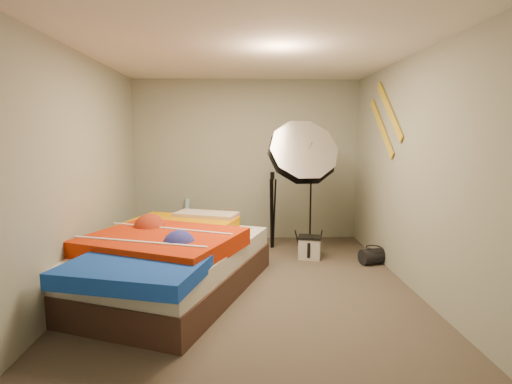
{
  "coord_description": "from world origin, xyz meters",
  "views": [
    {
      "loc": [
        -0.08,
        -4.29,
        1.64
      ],
      "look_at": [
        0.1,
        0.6,
        0.95
      ],
      "focal_mm": 28.0,
      "sensor_mm": 36.0,
      "label": 1
    }
  ],
  "objects_px": {
    "photo_umbrella": "(302,155)",
    "wrapping_roll": "(186,220)",
    "tote_bag": "(223,228)",
    "camera_tripod": "(272,205)",
    "duffel_bag": "(373,256)",
    "camera_case": "(310,248)",
    "bed": "(168,260)"
  },
  "relations": [
    {
      "from": "photo_umbrella",
      "to": "wrapping_roll",
      "type": "bearing_deg",
      "value": 149.0
    },
    {
      "from": "tote_bag",
      "to": "photo_umbrella",
      "type": "xyz_separation_m",
      "value": [
        1.08,
        -1.0,
        1.21
      ]
    },
    {
      "from": "wrapping_roll",
      "to": "camera_tripod",
      "type": "relative_size",
      "value": 0.59
    },
    {
      "from": "duffel_bag",
      "to": "camera_tripod",
      "type": "relative_size",
      "value": 0.29
    },
    {
      "from": "tote_bag",
      "to": "duffel_bag",
      "type": "bearing_deg",
      "value": -32.48
    },
    {
      "from": "tote_bag",
      "to": "camera_tripod",
      "type": "height_order",
      "value": "camera_tripod"
    },
    {
      "from": "photo_umbrella",
      "to": "camera_tripod",
      "type": "height_order",
      "value": "photo_umbrella"
    },
    {
      "from": "tote_bag",
      "to": "camera_case",
      "type": "xyz_separation_m",
      "value": [
        1.2,
        -1.02,
        -0.04
      ]
    },
    {
      "from": "duffel_bag",
      "to": "bed",
      "type": "xyz_separation_m",
      "value": [
        -2.48,
        -0.78,
        0.23
      ]
    },
    {
      "from": "tote_bag",
      "to": "photo_umbrella",
      "type": "height_order",
      "value": "photo_umbrella"
    },
    {
      "from": "camera_case",
      "to": "bed",
      "type": "relative_size",
      "value": 0.1
    },
    {
      "from": "tote_bag",
      "to": "wrapping_roll",
      "type": "bearing_deg",
      "value": -179.69
    },
    {
      "from": "camera_case",
      "to": "photo_umbrella",
      "type": "relative_size",
      "value": 0.15
    },
    {
      "from": "tote_bag",
      "to": "photo_umbrella",
      "type": "bearing_deg",
      "value": -42.52
    },
    {
      "from": "camera_case",
      "to": "photo_umbrella",
      "type": "height_order",
      "value": "photo_umbrella"
    },
    {
      "from": "bed",
      "to": "camera_case",
      "type": "bearing_deg",
      "value": 31.34
    },
    {
      "from": "tote_bag",
      "to": "camera_case",
      "type": "distance_m",
      "value": 1.58
    },
    {
      "from": "wrapping_roll",
      "to": "camera_case",
      "type": "bearing_deg",
      "value": -29.78
    },
    {
      "from": "duffel_bag",
      "to": "photo_umbrella",
      "type": "height_order",
      "value": "photo_umbrella"
    },
    {
      "from": "tote_bag",
      "to": "wrapping_roll",
      "type": "distance_m",
      "value": 0.6
    },
    {
      "from": "camera_case",
      "to": "bed",
      "type": "distance_m",
      "value": 2.0
    },
    {
      "from": "photo_umbrella",
      "to": "bed",
      "type": "bearing_deg",
      "value": -146.27
    },
    {
      "from": "wrapping_roll",
      "to": "camera_case",
      "type": "distance_m",
      "value": 2.07
    },
    {
      "from": "camera_tripod",
      "to": "wrapping_roll",
      "type": "bearing_deg",
      "value": 160.48
    },
    {
      "from": "tote_bag",
      "to": "wrapping_roll",
      "type": "xyz_separation_m",
      "value": [
        -0.59,
        0.0,
        0.14
      ]
    },
    {
      "from": "tote_bag",
      "to": "photo_umbrella",
      "type": "relative_size",
      "value": 0.19
    },
    {
      "from": "tote_bag",
      "to": "camera_tripod",
      "type": "distance_m",
      "value": 0.99
    },
    {
      "from": "wrapping_roll",
      "to": "camera_tripod",
      "type": "xyz_separation_m",
      "value": [
        1.32,
        -0.47,
        0.31
      ]
    },
    {
      "from": "bed",
      "to": "duffel_bag",
      "type": "bearing_deg",
      "value": 17.47
    },
    {
      "from": "duffel_bag",
      "to": "camera_tripod",
      "type": "bearing_deg",
      "value": 130.42
    },
    {
      "from": "bed",
      "to": "photo_umbrella",
      "type": "xyz_separation_m",
      "value": [
        1.58,
        1.06,
        1.06
      ]
    },
    {
      "from": "duffel_bag",
      "to": "photo_umbrella",
      "type": "distance_m",
      "value": 1.6
    }
  ]
}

